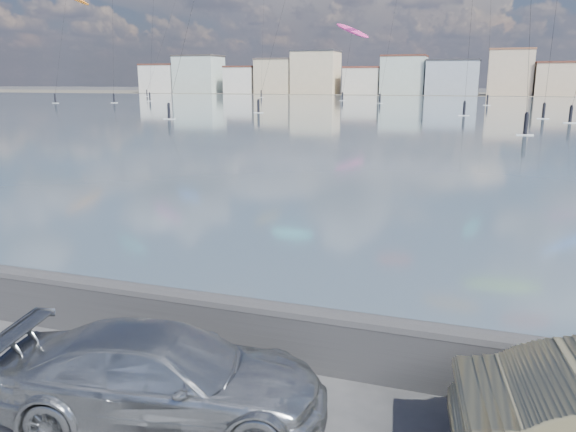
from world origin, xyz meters
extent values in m
cube|color=#405763|center=(0.00, 91.50, 0.01)|extent=(500.00, 177.00, 0.00)
cube|color=#4C473D|center=(0.00, 200.00, 0.01)|extent=(500.00, 60.00, 0.00)
cube|color=#28282B|center=(0.00, 2.70, 0.45)|extent=(400.00, 0.35, 0.90)
cylinder|color=#28282B|center=(0.00, 2.70, 0.90)|extent=(400.00, 0.36, 0.36)
cube|color=white|center=(-112.00, 186.00, 5.00)|extent=(14.00, 11.00, 10.00)
cube|color=#562D23|center=(-112.00, 186.00, 10.30)|extent=(14.28, 11.22, 0.60)
cube|color=#B7C6BC|center=(-96.50, 186.00, 6.50)|extent=(16.00, 12.00, 13.00)
cube|color=#383330|center=(-96.50, 186.00, 13.30)|extent=(16.32, 12.24, 0.60)
cube|color=white|center=(-79.00, 186.00, 4.50)|extent=(11.00, 10.00, 9.00)
cube|color=#562D23|center=(-79.00, 186.00, 9.30)|extent=(11.22, 10.20, 0.60)
cube|color=beige|center=(-66.00, 186.00, 5.75)|extent=(13.00, 11.00, 11.50)
cube|color=#4C423D|center=(-66.00, 186.00, 11.80)|extent=(13.26, 11.22, 0.60)
cube|color=beige|center=(-51.50, 186.00, 7.00)|extent=(15.00, 12.00, 14.00)
cube|color=#2D2D33|center=(-51.50, 186.00, 14.30)|extent=(15.30, 12.24, 0.60)
cube|color=silver|center=(-35.00, 186.00, 4.25)|extent=(12.00, 10.00, 8.50)
cube|color=brown|center=(-35.00, 186.00, 8.80)|extent=(12.24, 10.20, 0.60)
cube|color=#B7C6BC|center=(-21.50, 186.00, 6.00)|extent=(14.00, 11.00, 12.00)
cube|color=#562D23|center=(-21.50, 186.00, 12.30)|extent=(14.28, 11.22, 0.60)
cube|color=#9EA8B7|center=(-6.00, 186.00, 5.25)|extent=(16.00, 13.00, 10.50)
cube|color=#2D2D33|center=(-6.00, 186.00, 10.80)|extent=(16.32, 13.26, 0.60)
cube|color=#CCB293|center=(11.00, 186.00, 6.75)|extent=(13.00, 10.00, 13.50)
cube|color=brown|center=(11.00, 186.00, 13.80)|extent=(13.26, 10.20, 0.60)
cube|color=#CCB293|center=(25.50, 186.00, 4.75)|extent=(15.00, 12.00, 9.50)
cube|color=#562D23|center=(25.50, 186.00, 9.80)|extent=(15.30, 12.24, 0.60)
imported|color=#A4A8AC|center=(0.35, 0.70, 0.65)|extent=(4.76, 2.74, 1.30)
cube|color=white|center=(-26.58, 71.03, 0.05)|extent=(1.40, 0.42, 0.08)
cylinder|color=black|center=(-26.58, 71.03, 0.95)|extent=(0.36, 0.36, 1.70)
sphere|color=black|center=(-26.58, 71.03, 1.85)|extent=(0.28, 0.28, 0.28)
cylinder|color=black|center=(-26.52, 78.74, 11.69)|extent=(0.15, 15.44, 20.80)
ellipsoid|color=#E5338C|center=(-26.48, 130.32, 15.94)|extent=(9.94, 6.27, 4.98)
cube|color=white|center=(-26.83, 123.45, 0.05)|extent=(1.40, 0.42, 0.08)
cylinder|color=black|center=(-26.83, 123.45, 0.95)|extent=(0.36, 0.36, 1.70)
sphere|color=black|center=(-26.83, 123.45, 1.85)|extent=(0.28, 0.28, 0.28)
cylinder|color=black|center=(-26.65, 126.89, 8.62)|extent=(0.38, 6.90, 14.65)
cube|color=white|center=(-67.47, 106.92, 0.05)|extent=(1.40, 0.42, 0.08)
cylinder|color=black|center=(-67.47, 106.92, 0.95)|extent=(0.36, 0.36, 1.70)
sphere|color=black|center=(-67.47, 106.92, 1.85)|extent=(0.28, 0.28, 0.28)
cylinder|color=black|center=(-69.03, 111.80, 14.83)|extent=(3.14, 9.81, 27.07)
cube|color=white|center=(-79.24, 90.20, 0.05)|extent=(1.40, 0.42, 0.08)
cylinder|color=black|center=(-79.24, 90.20, 0.95)|extent=(0.36, 0.36, 1.70)
sphere|color=black|center=(-79.24, 90.20, 1.85)|extent=(0.28, 0.28, 0.28)
cylinder|color=black|center=(-79.57, 93.75, 11.70)|extent=(0.68, 7.13, 20.82)
cube|color=white|center=(-54.07, 141.37, 0.05)|extent=(1.40, 0.42, 0.08)
cylinder|color=black|center=(-54.07, 141.37, 0.95)|extent=(0.36, 0.36, 1.70)
sphere|color=black|center=(-54.07, 141.37, 1.85)|extent=(0.28, 0.28, 0.28)
cylinder|color=black|center=(-55.58, 147.13, 19.10)|extent=(3.06, 11.55, 35.61)
cube|color=white|center=(13.24, 63.71, 0.05)|extent=(1.40, 0.42, 0.08)
cylinder|color=black|center=(13.24, 63.71, 0.95)|extent=(0.36, 0.36, 1.70)
sphere|color=black|center=(13.24, 63.71, 1.85)|extent=(0.28, 0.28, 0.28)
cube|color=white|center=(4.68, 108.46, 0.05)|extent=(1.40, 0.42, 0.08)
cylinder|color=black|center=(4.68, 108.46, 0.95)|extent=(0.36, 0.36, 1.70)
sphere|color=black|center=(4.68, 108.46, 1.85)|extent=(0.28, 0.28, 0.28)
cylinder|color=black|center=(4.12, 113.36, 13.76)|extent=(1.15, 9.84, 24.94)
cube|color=white|center=(11.11, 70.45, 0.05)|extent=(1.40, 0.42, 0.08)
cylinder|color=black|center=(11.11, 70.45, 0.95)|extent=(0.36, 0.36, 1.70)
sphere|color=black|center=(11.11, 70.45, 1.85)|extent=(0.28, 0.28, 0.28)
cube|color=white|center=(1.73, 73.70, 0.05)|extent=(1.40, 0.42, 0.08)
cylinder|color=black|center=(1.73, 73.70, 0.95)|extent=(0.36, 0.36, 1.70)
sphere|color=black|center=(1.73, 73.70, 1.85)|extent=(0.28, 0.28, 0.28)
cube|color=white|center=(7.68, 46.97, 0.05)|extent=(1.40, 0.42, 0.08)
cylinder|color=black|center=(7.68, 46.97, 0.95)|extent=(0.36, 0.36, 1.70)
sphere|color=black|center=(7.68, 46.97, 1.85)|extent=(0.28, 0.28, 0.28)
cylinder|color=black|center=(7.48, 50.25, 8.62)|extent=(0.43, 6.58, 14.66)
cube|color=white|center=(-88.95, 139.12, 0.05)|extent=(1.40, 0.42, 0.08)
cylinder|color=black|center=(-88.95, 139.12, 0.95)|extent=(0.36, 0.36, 1.70)
sphere|color=black|center=(-88.95, 139.12, 1.85)|extent=(0.28, 0.28, 0.28)
cylinder|color=black|center=(-87.16, 147.11, 16.82)|extent=(3.62, 16.02, 31.05)
cube|color=white|center=(-16.04, 111.08, 0.05)|extent=(1.40, 0.42, 0.08)
cylinder|color=black|center=(-16.04, 111.08, 0.95)|extent=(0.36, 0.36, 1.70)
sphere|color=black|center=(-16.04, 111.08, 1.85)|extent=(0.28, 0.28, 0.28)
cylinder|color=black|center=(-14.37, 115.18, 18.38)|extent=(3.37, 8.24, 34.16)
cube|color=white|center=(-68.47, 95.01, 0.05)|extent=(1.40, 0.42, 0.08)
cylinder|color=black|center=(-68.47, 95.01, 0.95)|extent=(0.36, 0.36, 1.70)
sphere|color=black|center=(-68.47, 95.01, 1.85)|extent=(0.28, 0.28, 0.28)
cylinder|color=black|center=(-70.12, 98.84, 17.23)|extent=(3.34, 7.69, 31.86)
cube|color=white|center=(-31.70, 54.87, 0.05)|extent=(1.40, 0.42, 0.08)
cylinder|color=black|center=(-31.70, 54.87, 0.95)|extent=(0.36, 0.36, 1.70)
sphere|color=black|center=(-31.70, 54.87, 1.85)|extent=(0.28, 0.28, 0.28)
cylinder|color=black|center=(-29.88, 58.84, 13.90)|extent=(3.68, 7.97, 25.21)
camera|label=1|loc=(4.20, -5.30, 4.58)|focal=35.00mm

